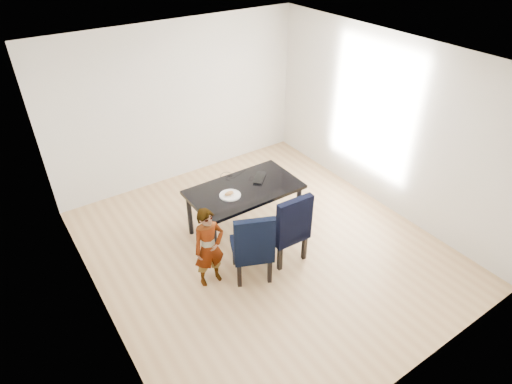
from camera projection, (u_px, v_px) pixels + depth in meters
floor at (264, 247)px, 6.20m from camera, size 4.50×5.00×0.01m
ceiling at (266, 60)px, 4.68m from camera, size 4.50×5.00×0.01m
wall_back at (179, 104)px, 7.16m from camera, size 4.50×0.01×2.70m
wall_front at (430, 288)px, 3.72m from camera, size 4.50×0.01×2.70m
wall_left at (85, 229)px, 4.39m from camera, size 0.01×5.00×2.70m
wall_right at (386, 124)px, 6.49m from camera, size 0.01×5.00×2.70m
dining_table at (245, 209)px, 6.33m from camera, size 1.60×0.90×0.75m
chair_left at (252, 243)px, 5.47m from camera, size 0.67×0.68×1.05m
chair_right at (284, 225)px, 5.76m from camera, size 0.54×0.56×1.07m
child at (209, 247)px, 5.33m from camera, size 0.43×0.29×1.13m
plate at (230, 195)px, 5.95m from camera, size 0.32×0.32×0.02m
sandwich at (229, 193)px, 5.93m from camera, size 0.15×0.10×0.06m
laptop at (256, 177)px, 6.33m from camera, size 0.40×0.39×0.03m
cable_tangle at (231, 178)px, 6.35m from camera, size 0.18×0.18×0.01m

